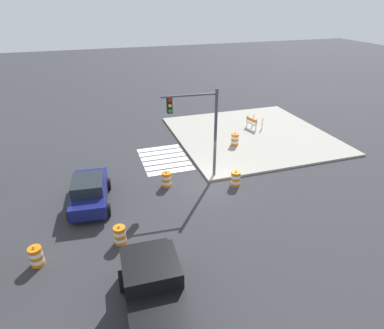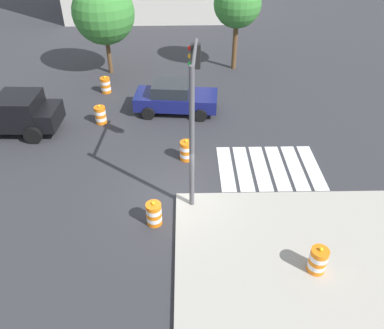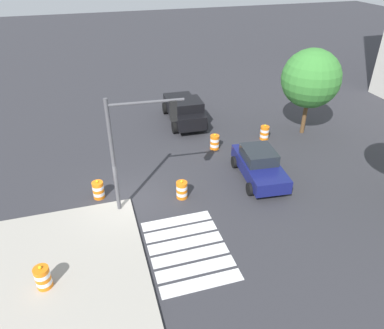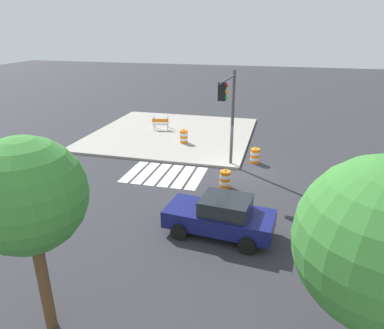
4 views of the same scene
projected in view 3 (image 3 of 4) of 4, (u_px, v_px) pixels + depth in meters
name	position (u px, v px, depth m)	size (l,w,h in m)	color
ground_plane	(131.00, 201.00, 17.95)	(120.00, 120.00, 0.00)	#2D2D33
crosswalk_stripes	(188.00, 249.00, 15.12)	(4.35, 3.20, 0.02)	silver
sports_car	(259.00, 165.00, 19.35)	(4.46, 2.46, 1.63)	navy
pickup_truck	(185.00, 110.00, 25.31)	(5.22, 2.51, 1.92)	black
traffic_barrel_near_corner	(215.00, 142.00, 22.35)	(0.56, 0.56, 1.02)	orange
traffic_barrel_crosswalk_end	(182.00, 190.00, 18.00)	(0.56, 0.56, 1.02)	orange
traffic_barrel_median_near	(264.00, 133.00, 23.46)	(0.56, 0.56, 1.02)	orange
traffic_barrel_median_far	(98.00, 190.00, 17.99)	(0.56, 0.56, 1.02)	orange
traffic_barrel_on_sidewalk	(43.00, 277.00, 13.07)	(0.56, 0.56, 1.02)	orange
traffic_light_pole	(137.00, 135.00, 15.51)	(0.48, 3.29, 5.50)	#4C4C51
street_tree_streetside_near	(311.00, 79.00, 22.61)	(3.68, 3.68, 5.57)	brown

